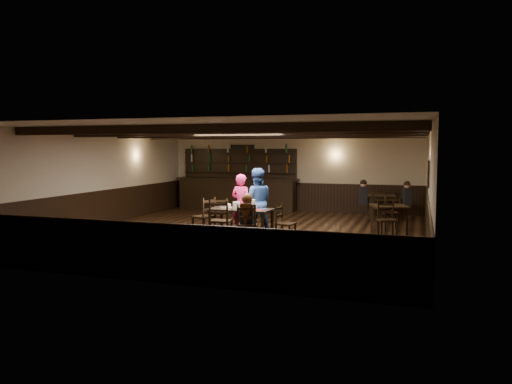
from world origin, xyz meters
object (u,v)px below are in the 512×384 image
(chair_near_left, at_px, (220,218))
(bar_counter, at_px, (237,190))
(dining_table, at_px, (241,212))
(chair_near_right, at_px, (247,222))
(woman_pink, at_px, (241,205))
(cake, at_px, (226,206))
(man_blue, at_px, (256,202))

(chair_near_left, xyz_separation_m, bar_counter, (-1.88, 6.21, 0.12))
(dining_table, distance_m, chair_near_right, 0.95)
(chair_near_right, relative_size, woman_pink, 0.61)
(dining_table, height_order, woman_pink, woman_pink)
(woman_pink, distance_m, cake, 0.50)
(man_blue, height_order, bar_counter, bar_counter)
(chair_near_left, distance_m, chair_near_right, 0.74)
(dining_table, xyz_separation_m, woman_pink, (-0.17, 0.50, 0.12))
(woman_pink, relative_size, man_blue, 0.91)
(woman_pink, bearing_deg, bar_counter, -55.54)
(chair_near_left, height_order, chair_near_right, chair_near_left)
(dining_table, distance_m, cake, 0.44)
(chair_near_left, height_order, man_blue, man_blue)
(chair_near_right, distance_m, man_blue, 1.47)
(chair_near_left, bearing_deg, bar_counter, 106.87)
(man_blue, distance_m, bar_counter, 5.49)
(dining_table, bearing_deg, chair_near_left, -112.34)
(chair_near_right, xyz_separation_m, man_blue, (-0.25, 1.41, 0.30))
(dining_table, xyz_separation_m, chair_near_right, (0.45, -0.83, -0.10))
(woman_pink, xyz_separation_m, bar_counter, (-1.99, 5.04, -0.06))
(chair_near_right, distance_m, woman_pink, 1.49)
(chair_near_right, height_order, bar_counter, bar_counter)
(chair_near_left, height_order, bar_counter, bar_counter)
(chair_near_right, bearing_deg, dining_table, 118.17)
(dining_table, xyz_separation_m, bar_counter, (-2.16, 5.54, 0.06))
(chair_near_left, xyz_separation_m, man_blue, (0.48, 1.26, 0.26))
(chair_near_right, bearing_deg, man_blue, 99.88)
(woman_pink, height_order, man_blue, man_blue)
(cake, bearing_deg, woman_pink, 60.77)
(woman_pink, bearing_deg, cake, 73.66)
(woman_pink, distance_m, bar_counter, 5.42)
(bar_counter, bearing_deg, chair_near_right, -67.72)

